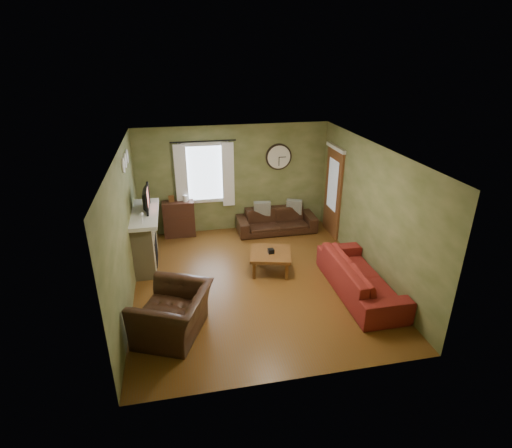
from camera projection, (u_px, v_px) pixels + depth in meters
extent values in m
cube|color=brown|center=(255.00, 281.00, 7.85)|extent=(4.60, 5.20, 0.00)
cube|color=white|center=(255.00, 151.00, 6.80)|extent=(4.60, 5.20, 0.00)
cube|color=olive|center=(125.00, 231.00, 6.91)|extent=(0.00, 5.20, 2.60)
cube|color=olive|center=(371.00, 211.00, 7.75)|extent=(0.00, 5.20, 2.60)
cube|color=olive|center=(234.00, 179.00, 9.66)|extent=(4.60, 0.00, 2.60)
cube|color=olive|center=(296.00, 301.00, 4.99)|extent=(4.60, 0.00, 2.60)
cube|color=tan|center=(145.00, 240.00, 8.28)|extent=(0.40, 1.40, 1.10)
cube|color=black|center=(156.00, 250.00, 8.41)|extent=(0.04, 0.60, 0.55)
cube|color=white|center=(143.00, 214.00, 8.04)|extent=(0.58, 1.60, 0.08)
imported|color=black|center=(144.00, 201.00, 8.10)|extent=(0.08, 0.60, 0.35)
cube|color=#994C3F|center=(147.00, 198.00, 8.09)|extent=(0.02, 0.62, 0.36)
cylinder|color=white|center=(123.00, 165.00, 7.24)|extent=(0.28, 0.28, 0.03)
cylinder|color=white|center=(125.00, 161.00, 7.56)|extent=(0.28, 0.28, 0.03)
cylinder|color=white|center=(127.00, 156.00, 7.87)|extent=(0.28, 0.28, 0.03)
cylinder|color=black|center=(203.00, 141.00, 9.03)|extent=(0.03, 0.03, 1.50)
cube|color=white|center=(181.00, 178.00, 9.26)|extent=(0.28, 0.04, 1.55)
cube|color=white|center=(228.00, 175.00, 9.46)|extent=(0.28, 0.04, 1.55)
cube|color=brown|center=(333.00, 193.00, 9.50)|extent=(0.05, 0.90, 2.10)
imported|color=brown|center=(181.00, 197.00, 9.51)|extent=(0.17, 0.22, 0.02)
imported|color=black|center=(276.00, 221.00, 9.89)|extent=(1.94, 0.76, 0.57)
cube|color=gray|center=(294.00, 207.00, 10.03)|extent=(0.40, 0.26, 0.39)
cube|color=gray|center=(262.00, 209.00, 9.87)|extent=(0.42, 0.18, 0.41)
imported|color=maroon|center=(360.00, 277.00, 7.37)|extent=(0.89, 2.27, 0.66)
imported|color=black|center=(173.00, 313.00, 6.27)|extent=(1.41, 1.49, 0.76)
cube|color=black|center=(271.00, 254.00, 8.03)|extent=(0.12, 0.12, 0.09)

